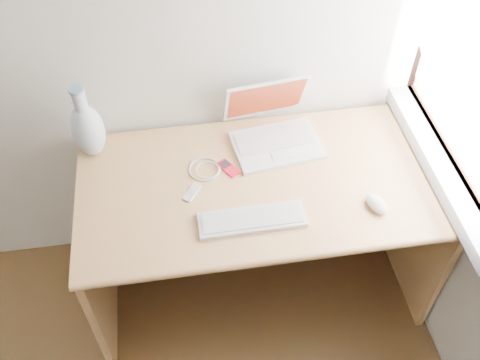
{
  "coord_description": "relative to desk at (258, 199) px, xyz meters",
  "views": [
    {
      "loc": [
        0.74,
        0.06,
        2.25
      ],
      "look_at": [
        0.94,
        1.35,
        0.79
      ],
      "focal_mm": 40.0,
      "sensor_mm": 36.0,
      "label": 1
    }
  ],
  "objects": [
    {
      "name": "desk",
      "position": [
        0.0,
        0.0,
        0.0
      ],
      "size": [
        1.4,
        0.7,
        0.74
      ],
      "color": "tan",
      "rests_on": "floor"
    },
    {
      "name": "laptop",
      "position": [
        0.09,
        0.13,
        0.27
      ],
      "size": [
        0.37,
        0.32,
        0.23
      ],
      "rotation": [
        0.0,
        0.0,
        0.13
      ],
      "color": "white",
      "rests_on": "desk"
    },
    {
      "name": "external_keyboard",
      "position": [
        -0.07,
        -0.27,
        0.22
      ],
      "size": [
        0.38,
        0.12,
        0.02
      ],
      "rotation": [
        0.0,
        0.0,
        0.01
      ],
      "color": "white",
      "rests_on": "desk"
    },
    {
      "name": "mouse",
      "position": [
        0.38,
        -0.27,
        0.23
      ],
      "size": [
        0.09,
        0.12,
        0.04
      ],
      "primitive_type": "ellipsoid",
      "rotation": [
        0.0,
        0.0,
        0.33
      ],
      "color": "white",
      "rests_on": "desk"
    },
    {
      "name": "ipod",
      "position": [
        -0.12,
        -0.0,
        0.22
      ],
      "size": [
        0.09,
        0.1,
        0.01
      ],
      "rotation": [
        0.0,
        0.0,
        0.55
      ],
      "color": "#B40C20",
      "rests_on": "desk"
    },
    {
      "name": "cable_coil",
      "position": [
        -0.21,
        0.0,
        0.22
      ],
      "size": [
        0.14,
        0.14,
        0.01
      ],
      "primitive_type": "torus",
      "rotation": [
        0.0,
        0.0,
        0.18
      ],
      "color": "white",
      "rests_on": "desk"
    },
    {
      "name": "remote",
      "position": [
        -0.27,
        -0.11,
        0.22
      ],
      "size": [
        0.08,
        0.09,
        0.01
      ],
      "primitive_type": "cube",
      "rotation": [
        0.0,
        0.0,
        -0.6
      ],
      "color": "white",
      "rests_on": "desk"
    },
    {
      "name": "vase",
      "position": [
        -0.64,
        0.16,
        0.34
      ],
      "size": [
        0.13,
        0.13,
        0.32
      ],
      "color": "silver",
      "rests_on": "desk"
    }
  ]
}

